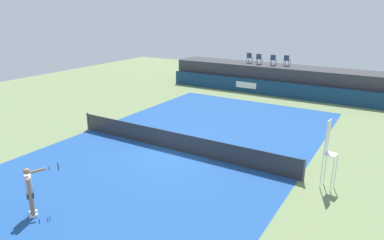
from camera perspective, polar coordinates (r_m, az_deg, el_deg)
name	(u,v)px	position (r m, az deg, el deg)	size (l,w,h in m)	color
ground_plane	(206,133)	(19.59, 2.31, -2.16)	(48.00, 48.00, 0.00)	#6B7F51
court_inner	(177,151)	(17.21, -2.57, -5.09)	(12.00, 22.00, 0.00)	#1C478C
sponsor_wall	(269,88)	(28.73, 12.57, 5.17)	(18.00, 0.22, 1.20)	navy
spectator_platform	(276,78)	(30.31, 13.78, 6.70)	(18.00, 2.80, 2.20)	#38383D
spectator_chair_far_left	(250,57)	(31.06, 9.53, 10.21)	(0.45, 0.45, 0.89)	#2D3D56
spectator_chair_left	(259,58)	(30.41, 11.05, 9.97)	(0.48, 0.48, 0.89)	#2D3D56
spectator_chair_center	(273,59)	(30.07, 13.32, 9.74)	(0.47, 0.47, 0.89)	#2D3D56
spectator_chair_right	(287,60)	(30.04, 15.44, 9.57)	(0.46, 0.46, 0.89)	#2D3D56
umpire_chair	(329,149)	(14.23, 21.68, -4.56)	(0.50, 0.50, 2.76)	white
tennis_net	(176,142)	(17.03, -2.59, -3.62)	(12.40, 0.02, 0.95)	#2D2D2D
net_post_near	(88,121)	(20.93, -16.86, -0.17)	(0.10, 0.10, 1.00)	#4C4C51
net_post_far	(304,170)	(14.77, 18.05, -7.93)	(0.10, 0.10, 1.00)	#4C4C51
tennis_player	(31,190)	(12.90, -25.16, -10.46)	(0.73, 1.25, 1.77)	white
tennis_ball	(235,109)	(24.36, 7.14, 1.85)	(0.07, 0.07, 0.07)	#D8EA33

